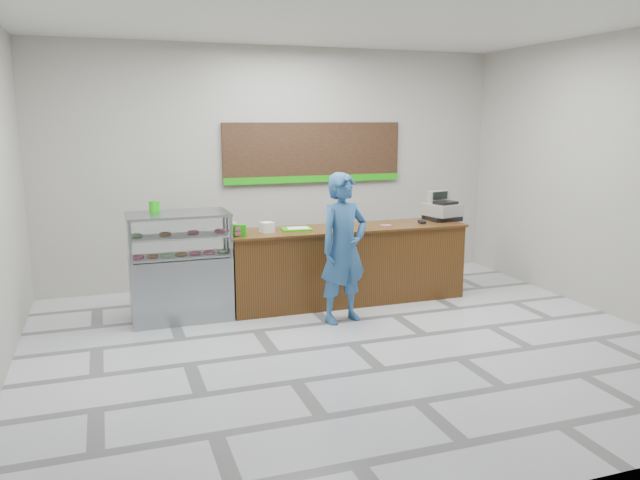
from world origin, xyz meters
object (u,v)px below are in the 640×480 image
object	(u,v)px
serving_tray	(297,229)
customer	(344,248)
display_case	(180,265)
cash_register	(442,209)
sales_counter	(347,264)

from	to	relation	value
serving_tray	customer	world-z (taller)	customer
display_case	cash_register	size ratio (longest dim) A/B	2.44
serving_tray	customer	size ratio (longest dim) A/B	0.22
sales_counter	serving_tray	xyz separation A→B (m)	(-0.70, 0.03, 0.52)
sales_counter	cash_register	bearing A→B (deg)	5.02
display_case	cash_register	xyz separation A→B (m)	(3.72, 0.13, 0.51)
display_case	serving_tray	xyz separation A→B (m)	(1.52, 0.03, 0.37)
customer	cash_register	bearing A→B (deg)	9.87
sales_counter	cash_register	world-z (taller)	cash_register
display_case	customer	bearing A→B (deg)	-22.07
sales_counter	display_case	bearing A→B (deg)	-179.99
sales_counter	display_case	xyz separation A→B (m)	(-2.22, -0.00, 0.16)
display_case	customer	world-z (taller)	customer
serving_tray	customer	xyz separation A→B (m)	(0.35, -0.79, -0.13)
cash_register	customer	distance (m)	2.07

